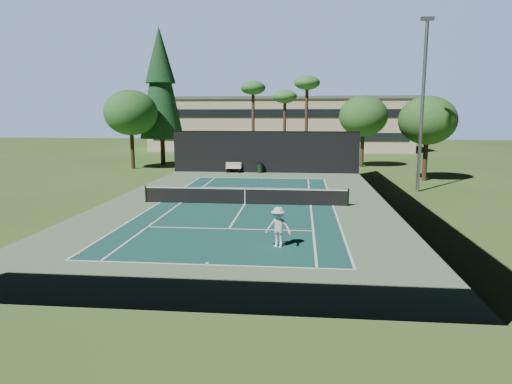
% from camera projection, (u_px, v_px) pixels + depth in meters
% --- Properties ---
extents(ground, '(160.00, 160.00, 0.00)m').
position_uv_depth(ground, '(245.00, 204.00, 28.68)').
color(ground, '#365921').
rests_on(ground, ground).
extents(apron_slab, '(18.00, 32.00, 0.01)m').
position_uv_depth(apron_slab, '(245.00, 204.00, 28.68)').
color(apron_slab, '#597955').
rests_on(apron_slab, ground).
extents(court_surface, '(10.97, 23.77, 0.01)m').
position_uv_depth(court_surface, '(245.00, 204.00, 28.68)').
color(court_surface, '#164841').
rests_on(court_surface, ground).
extents(court_lines, '(11.07, 23.87, 0.01)m').
position_uv_depth(court_lines, '(245.00, 204.00, 28.68)').
color(court_lines, white).
rests_on(court_lines, ground).
extents(tennis_net, '(12.90, 0.10, 1.10)m').
position_uv_depth(tennis_net, '(245.00, 195.00, 28.59)').
color(tennis_net, black).
rests_on(tennis_net, ground).
extents(fence, '(18.04, 32.05, 4.03)m').
position_uv_depth(fence, '(245.00, 172.00, 28.41)').
color(fence, black).
rests_on(fence, ground).
extents(player, '(1.24, 0.88, 1.74)m').
position_uv_depth(player, '(278.00, 227.00, 19.22)').
color(player, silver).
rests_on(player, ground).
extents(tennis_ball_a, '(0.08, 0.08, 0.08)m').
position_uv_depth(tennis_ball_a, '(79.00, 254.00, 18.31)').
color(tennis_ball_a, '#E9F237').
rests_on(tennis_ball_a, ground).
extents(tennis_ball_b, '(0.07, 0.07, 0.07)m').
position_uv_depth(tennis_ball_b, '(236.00, 195.00, 31.69)').
color(tennis_ball_b, '#ECF237').
rests_on(tennis_ball_b, ground).
extents(tennis_ball_c, '(0.06, 0.06, 0.06)m').
position_uv_depth(tennis_ball_c, '(235.00, 194.00, 32.27)').
color(tennis_ball_c, yellow).
rests_on(tennis_ball_c, ground).
extents(tennis_ball_d, '(0.07, 0.07, 0.07)m').
position_uv_depth(tennis_ball_d, '(203.00, 190.00, 33.74)').
color(tennis_ball_d, '#BACF2F').
rests_on(tennis_ball_d, ground).
extents(park_bench, '(1.50, 0.45, 1.02)m').
position_uv_depth(park_bench, '(233.00, 167.00, 44.26)').
color(park_bench, beige).
rests_on(park_bench, ground).
extents(trash_bin, '(0.56, 0.56, 0.95)m').
position_uv_depth(trash_bin, '(260.00, 168.00, 44.06)').
color(trash_bin, black).
rests_on(trash_bin, ground).
extents(pine_tree, '(4.80, 4.80, 15.00)m').
position_uv_depth(pine_tree, '(160.00, 78.00, 49.84)').
color(pine_tree, '#3F291B').
rests_on(pine_tree, ground).
extents(palm_a, '(2.80, 2.80, 9.32)m').
position_uv_depth(palm_a, '(253.00, 91.00, 51.06)').
color(palm_a, '#4C3420').
rests_on(palm_a, ground).
extents(palm_b, '(2.80, 2.80, 8.42)m').
position_uv_depth(palm_b, '(285.00, 99.00, 52.82)').
color(palm_b, '#4D3121').
rests_on(palm_b, ground).
extents(palm_c, '(2.80, 2.80, 9.77)m').
position_uv_depth(palm_c, '(307.00, 86.00, 49.43)').
color(palm_c, '#482F1F').
rests_on(palm_c, ground).
extents(decid_tree_a, '(5.12, 5.12, 7.62)m').
position_uv_depth(decid_tree_a, '(363.00, 116.00, 48.39)').
color(decid_tree_a, '#402F1B').
rests_on(decid_tree_a, ground).
extents(decid_tree_b, '(4.80, 4.80, 7.14)m').
position_uv_depth(decid_tree_b, '(427.00, 121.00, 38.25)').
color(decid_tree_b, '#442A1D').
rests_on(decid_tree_b, ground).
extents(decid_tree_c, '(5.44, 5.44, 8.09)m').
position_uv_depth(decid_tree_c, '(131.00, 113.00, 46.74)').
color(decid_tree_c, '#412D1C').
rests_on(decid_tree_c, ground).
extents(campus_building, '(40.50, 12.50, 8.30)m').
position_uv_depth(campus_building, '(280.00, 123.00, 73.10)').
color(campus_building, beige).
rests_on(campus_building, ground).
extents(light_pole, '(0.90, 0.25, 12.22)m').
position_uv_depth(light_pole, '(423.00, 102.00, 32.33)').
color(light_pole, '#909398').
rests_on(light_pole, ground).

